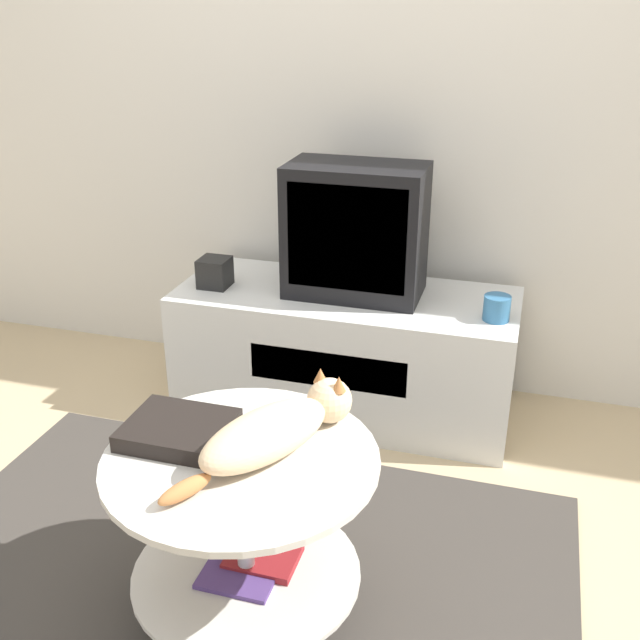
{
  "coord_description": "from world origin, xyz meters",
  "views": [
    {
      "loc": [
        0.7,
        -1.37,
        1.53
      ],
      "look_at": [
        0.12,
        0.6,
        0.62
      ],
      "focal_mm": 42.0,
      "sensor_mm": 36.0,
      "label": 1
    }
  ],
  "objects": [
    {
      "name": "cat",
      "position": [
        0.17,
        0.07,
        0.57
      ],
      "size": [
        0.32,
        0.53,
        0.14
      ],
      "rotation": [
        0.0,
        0.0,
        1.09
      ],
      "color": "beige",
      "rests_on": "coffee_table"
    },
    {
      "name": "wall_back",
      "position": [
        0.0,
        1.49,
        1.3
      ],
      "size": [
        8.0,
        0.05,
        2.6
      ],
      "color": "silver",
      "rests_on": "ground_plane"
    },
    {
      "name": "tv_stand",
      "position": [
        0.06,
        1.15,
        0.24
      ],
      "size": [
        1.28,
        0.51,
        0.49
      ],
      "color": "silver",
      "rests_on": "ground_plane"
    },
    {
      "name": "dvd_box",
      "position": [
        -0.08,
        0.04,
        0.53
      ],
      "size": [
        0.26,
        0.22,
        0.04
      ],
      "color": "black",
      "rests_on": "coffee_table"
    },
    {
      "name": "ground_plane",
      "position": [
        0.0,
        0.0,
        0.0
      ],
      "size": [
        12.0,
        12.0,
        0.0
      ],
      "primitive_type": "plane",
      "color": "tan"
    },
    {
      "name": "rug",
      "position": [
        0.0,
        0.0,
        0.01
      ],
      "size": [
        1.89,
        1.52,
        0.02
      ],
      "color": "#3D3833",
      "rests_on": "ground_plane"
    },
    {
      "name": "mug",
      "position": [
        0.62,
        1.06,
        0.53
      ],
      "size": [
        0.09,
        0.09,
        0.09
      ],
      "color": "teal",
      "rests_on": "tv_stand"
    },
    {
      "name": "coffee_table",
      "position": [
        0.1,
        0.01,
        0.33
      ],
      "size": [
        0.67,
        0.67,
        0.49
      ],
      "color": "#B2B2B7",
      "rests_on": "rug"
    },
    {
      "name": "tv",
      "position": [
        0.09,
        1.16,
        0.73
      ],
      "size": [
        0.49,
        0.28,
        0.48
      ],
      "color": "black",
      "rests_on": "tv_stand"
    },
    {
      "name": "speaker",
      "position": [
        -0.44,
        1.08,
        0.54
      ],
      "size": [
        0.11,
        0.11,
        0.11
      ],
      "color": "black",
      "rests_on": "tv_stand"
    }
  ]
}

